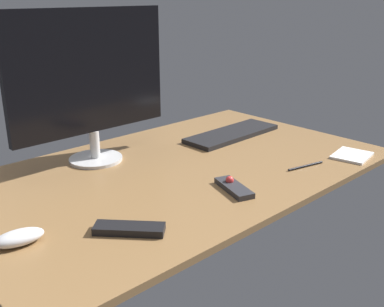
% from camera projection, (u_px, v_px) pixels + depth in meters
% --- Properties ---
extents(desk, '(1.40, 0.84, 0.02)m').
position_uv_depth(desk, '(179.00, 171.00, 1.50)').
color(desk, olive).
rests_on(desk, ground).
extents(monitor, '(0.57, 0.18, 0.50)m').
position_uv_depth(monitor, '(90.00, 78.00, 1.47)').
color(monitor, silver).
rests_on(monitor, desk).
extents(keyboard, '(0.43, 0.15, 0.02)m').
position_uv_depth(keyboard, '(232.00, 134.00, 1.82)').
color(keyboard, black).
rests_on(keyboard, desk).
extents(computer_mouse, '(0.12, 0.08, 0.03)m').
position_uv_depth(computer_mouse, '(19.00, 238.00, 1.04)').
color(computer_mouse, silver).
rests_on(computer_mouse, desk).
extents(media_remote, '(0.10, 0.16, 0.03)m').
position_uv_depth(media_remote, '(234.00, 187.00, 1.33)').
color(media_remote, '#2D2D33').
rests_on(media_remote, desk).
extents(tv_remote, '(0.15, 0.16, 0.02)m').
position_uv_depth(tv_remote, '(129.00, 229.00, 1.09)').
color(tv_remote, black).
rests_on(tv_remote, desk).
extents(notepad, '(0.16, 0.14, 0.01)m').
position_uv_depth(notepad, '(352.00, 155.00, 1.60)').
color(notepad, white).
rests_on(notepad, desk).
extents(pen, '(0.15, 0.04, 0.01)m').
position_uv_depth(pen, '(306.00, 166.00, 1.50)').
color(pen, black).
rests_on(pen, desk).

